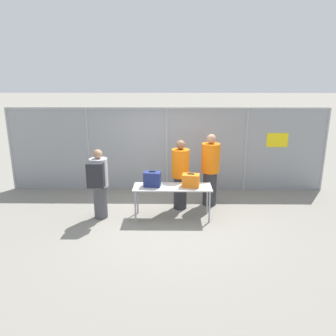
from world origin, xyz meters
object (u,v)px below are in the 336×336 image
suitcase_navy (152,179)px  suitcase_orange (191,180)px  inspection_table (172,189)px  security_worker_near (180,174)px  utility_trailer (240,163)px  traveler_hooded (99,182)px  security_worker_far (210,169)px

suitcase_navy → suitcase_orange: 0.88m
inspection_table → security_worker_near: 0.65m
inspection_table → utility_trailer: (2.27, 3.48, -0.29)m
traveler_hooded → utility_trailer: (3.95, 3.53, -0.49)m
suitcase_orange → traveler_hooded: traveler_hooded is taller
inspection_table → security_worker_far: 1.30m
inspection_table → suitcase_orange: size_ratio=4.24×
inspection_table → suitcase_orange: bearing=0.9°
suitcase_navy → security_worker_near: 0.87m
inspection_table → utility_trailer: 4.17m
suitcase_orange → traveler_hooded: 2.10m
security_worker_near → utility_trailer: bearing=-114.3°
inspection_table → traveler_hooded: 1.69m
security_worker_far → utility_trailer: security_worker_far is taller
suitcase_navy → traveler_hooded: size_ratio=0.25×
suitcase_navy → suitcase_orange: (0.88, -0.02, -0.02)m
suitcase_navy → utility_trailer: 4.44m
inspection_table → suitcase_navy: suitcase_navy is taller
traveler_hooded → security_worker_near: bearing=12.6°
security_worker_near → traveler_hooded: bearing=30.5°
inspection_table → traveler_hooded: (-1.68, -0.05, 0.20)m
security_worker_near → suitcase_navy: bearing=52.4°
suitcase_orange → utility_trailer: size_ratio=0.13×
security_worker_far → security_worker_near: bearing=-4.1°
inspection_table → security_worker_near: (0.20, 0.59, 0.20)m
traveler_hooded → security_worker_far: 2.79m
traveler_hooded → inspection_table: bearing=-4.6°
inspection_table → utility_trailer: inspection_table is taller
suitcase_orange → security_worker_far: bearing=57.2°
suitcase_orange → utility_trailer: 3.97m
suitcase_navy → traveler_hooded: bearing=-176.4°
suitcase_orange → security_worker_far: security_worker_far is taller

